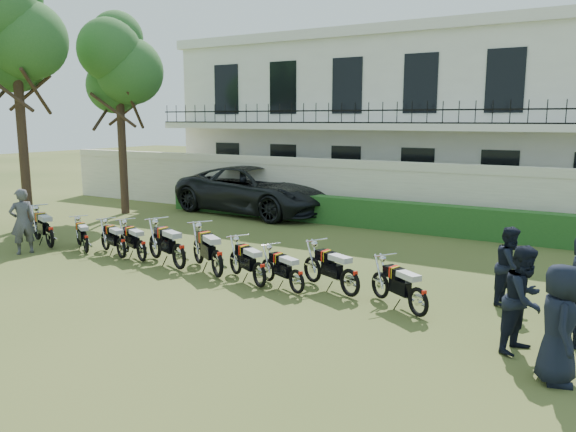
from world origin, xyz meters
name	(u,v)px	position (x,y,z in m)	size (l,w,h in m)	color
ground	(232,272)	(0.00, 0.00, 0.00)	(100.00, 100.00, 0.00)	#3C4B1E
perimeter_wall	(360,191)	(0.00, 8.00, 1.17)	(30.00, 0.35, 2.30)	#F1E8CB
hedge	(377,214)	(1.00, 7.20, 0.50)	(18.00, 0.60, 1.00)	#1C4D1B
building	(414,121)	(0.00, 13.96, 3.71)	(20.40, 9.60, 7.40)	white
tree_west_mid	(14,31)	(-9.46, 1.00, 6.67)	(3.40, 3.20, 8.82)	#473323
tree_west_near	(119,64)	(-8.96, 5.00, 5.89)	(3.40, 3.20, 7.90)	#473323
motorcycle_0	(49,231)	(-6.12, -0.68, 0.53)	(1.98, 0.96, 1.14)	black
motorcycle_1	(86,239)	(-4.72, -0.55, 0.43)	(1.51, 0.92, 0.92)	black
motorcycle_2	(121,243)	(-3.37, -0.50, 0.45)	(1.69, 0.82, 0.97)	black
motorcycle_3	(141,246)	(-2.63, -0.47, 0.46)	(1.73, 0.87, 1.01)	black
motorcycle_4	(179,250)	(-1.22, -0.59, 0.53)	(1.99, 0.98, 1.15)	black
motorcycle_5	(217,257)	(0.05, -0.67, 0.54)	(1.85, 1.24, 1.16)	black
motorcycle_6	(259,268)	(1.36, -0.83, 0.46)	(1.66, 0.99, 1.01)	black
motorcycle_7	(297,276)	(2.31, -0.80, 0.43)	(1.58, 0.84, 0.93)	black
motorcycle_8	(350,276)	(3.40, -0.41, 0.49)	(1.80, 0.93, 1.05)	black
motorcycle_9	(419,295)	(5.05, -0.87, 0.46)	(1.58, 1.08, 1.00)	black
suv	(256,190)	(-4.40, 7.69, 0.95)	(3.16, 6.86, 1.91)	black
inspector	(22,221)	(-6.26, -1.43, 0.93)	(0.68, 0.45, 1.87)	#525257
officer_0	(559,324)	(7.60, -2.48, 0.89)	(0.87, 0.56, 1.77)	black
officer_1	(524,299)	(7.00, -1.55, 0.89)	(0.87, 0.68, 1.79)	black
officer_4	(510,266)	(6.40, 0.89, 0.82)	(0.79, 0.62, 1.63)	black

